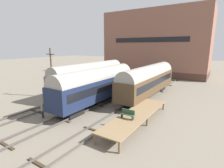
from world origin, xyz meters
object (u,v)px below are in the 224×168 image
Objects in this scene: person_worker at (42,109)px; train_car_brown at (148,79)px; train_car_grey at (90,76)px; train_car_navy at (97,84)px; bench at (128,114)px; utility_pole at (52,72)px.

train_car_brown is at bearing 64.66° from person_worker.
train_car_grey is at bearing -161.62° from train_car_brown.
train_car_navy is at bearing 72.89° from person_worker.
utility_pole reaches higher than bench.
train_car_navy is 10.83× the size of bench.
train_car_navy reaches higher than bench.
train_car_grey is 9.11× the size of person_worker.
person_worker is at bearing -46.73° from utility_pole.
person_worker is at bearing -115.34° from train_car_brown.
train_car_grey is 0.99× the size of train_car_brown.
utility_pole is (-8.08, -1.06, 1.13)m from train_car_navy.
utility_pole is at bearing -123.09° from train_car_grey.
person_worker is at bearing -162.42° from bench.
person_worker is (-6.89, -14.55, -1.78)m from train_car_brown.
train_car_brown is 15.27m from utility_pole.
train_car_brown is 16.20m from person_worker.
train_car_brown is 9.19× the size of person_worker.
person_worker is (-2.24, -7.27, -1.80)m from train_car_navy.
train_car_navy is (4.65, -4.19, -0.13)m from train_car_grey.
utility_pole reaches higher than train_car_grey.
bench is 0.77× the size of person_worker.
train_car_navy is at bearing 148.56° from bench.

